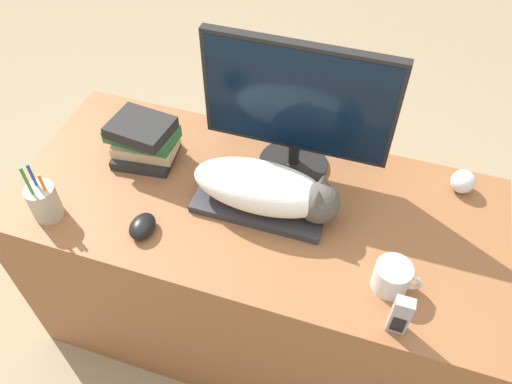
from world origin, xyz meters
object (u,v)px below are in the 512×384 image
computer_mouse (142,226)px  baseball (463,182)px  keyboard (260,205)px  monitor (297,106)px  coffee_mug (393,277)px  phone (400,316)px  book_stack (144,140)px  pen_cup (44,201)px  cat (270,189)px

computer_mouse → baseball: baseball is taller
baseball → keyboard: bearing=-155.2°
monitor → coffee_mug: monitor is taller
keyboard → phone: (0.43, -0.26, 0.05)m
monitor → keyboard: bearing=-102.7°
monitor → book_stack: 0.49m
keyboard → computer_mouse: size_ratio=4.15×
computer_mouse → keyboard: bearing=32.9°
pen_cup → book_stack: pen_cup is taller
cat → book_stack: (-0.44, 0.09, -0.02)m
keyboard → coffee_mug: coffee_mug is taller
computer_mouse → coffee_mug: bearing=3.1°
keyboard → book_stack: bearing=167.7°
cat → monitor: monitor is taller
computer_mouse → pen_cup: (-0.28, -0.03, 0.03)m
cat → phone: 0.48m
monitor → coffee_mug: size_ratio=4.51×
computer_mouse → phone: 0.72m
keyboard → baseball: (0.55, 0.25, 0.02)m
monitor → computer_mouse: bearing=-130.9°
computer_mouse → book_stack: (-0.12, 0.27, 0.05)m
cat → keyboard: bearing=180.0°
keyboard → pen_cup: (-0.57, -0.21, 0.04)m
cat → baseball: cat is taller
computer_mouse → pen_cup: size_ratio=0.45×
baseball → book_stack: bearing=-170.3°
keyboard → cat: bearing=-0.0°
cat → coffee_mug: size_ratio=3.46×
keyboard → phone: phone is taller
book_stack → monitor: bearing=13.3°
coffee_mug → cat: bearing=158.1°
baseball → monitor: bearing=-173.5°
coffee_mug → baseball: coffee_mug is taller
keyboard → baseball: bearing=24.8°
baseball → phone: 0.53m
keyboard → baseball: baseball is taller
pen_cup → phone: pen_cup is taller
cat → pen_cup: (-0.60, -0.21, -0.03)m
coffee_mug → book_stack: (-0.81, 0.24, 0.03)m
computer_mouse → phone: (0.71, -0.08, 0.04)m
keyboard → book_stack: (-0.41, 0.09, 0.06)m
monitor → phone: 0.62m
cat → coffee_mug: bearing=-21.9°
coffee_mug → book_stack: size_ratio=0.55×
pen_cup → phone: bearing=-2.8°
pen_cup → phone: (1.00, -0.05, 0.01)m
keyboard → coffee_mug: (0.40, -0.15, 0.03)m
coffee_mug → baseball: (0.15, 0.40, -0.01)m
pen_cup → book_stack: bearing=62.0°
book_stack → coffee_mug: bearing=-16.4°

